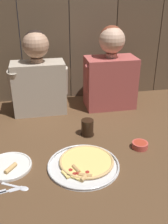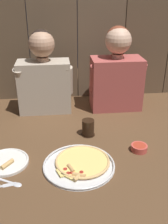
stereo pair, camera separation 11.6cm
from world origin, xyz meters
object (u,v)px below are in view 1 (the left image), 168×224
Objects in this scene: pizza_tray at (85,164)px; dinner_plate at (9,166)px; diner_left at (38,77)px; drinking_glass at (87,128)px; dipping_bowl at (140,145)px; diner_right at (111,72)px.

dinner_plate is (-0.38, 0.06, -0.00)m from pizza_tray.
diner_left is at bearing 105.39° from pizza_tray.
dinner_plate is at bearing -152.06° from drinking_glass.
diner_left reaches higher than dipping_bowl.
diner_left is (-0.27, 0.39, 0.22)m from drinking_glass.
diner_right is (0.71, 0.63, 0.26)m from dinner_plate.
drinking_glass is (0.46, 0.24, 0.04)m from dinner_plate.
dinner_plate is 0.99m from diner_right.
dinner_plate is 0.71m from diner_left.
dipping_bowl is 0.83m from diner_left.
pizza_tray is 4.05× the size of dipping_bowl.
dipping_bowl is at bearing -37.50° from drinking_glass.
diner_left is at bearing 73.35° from dinner_plate.
dipping_bowl is at bearing 16.04° from pizza_tray.
pizza_tray is 0.31m from drinking_glass.
dinner_plate is 0.39× the size of diner_right.
diner_right is (-0.01, 0.59, 0.25)m from dipping_bowl.
drinking_glass is at bearing -55.81° from diner_left.
pizza_tray is at bearing -8.49° from dinner_plate.
dinner_plate is 0.72m from dipping_bowl.
pizza_tray is 0.76m from diner_left.
dinner_plate is at bearing -106.65° from diner_left.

